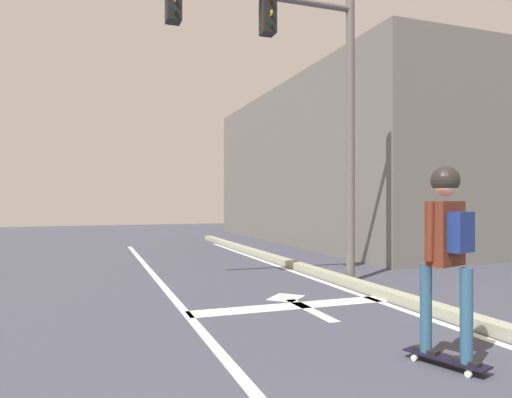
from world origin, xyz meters
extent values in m
cube|color=silver|center=(0.00, 6.00, 0.00)|extent=(0.12, 20.00, 0.01)
cube|color=silver|center=(2.86, 6.00, 0.00)|extent=(0.12, 20.00, 0.01)
cube|color=silver|center=(1.50, 6.41, 0.00)|extent=(3.01, 0.40, 0.01)
cube|color=silver|center=(1.65, 6.12, 0.00)|extent=(0.16, 1.40, 0.01)
cube|color=silver|center=(1.65, 6.97, 0.00)|extent=(0.71, 0.71, 0.01)
cube|color=#9DA08A|center=(3.11, 6.00, 0.07)|extent=(0.24, 24.00, 0.14)
cube|color=black|center=(1.84, 3.73, 0.08)|extent=(0.43, 0.79, 0.02)
cube|color=#B2B2B7|center=(1.75, 3.97, 0.06)|extent=(0.17, 0.10, 0.01)
cylinder|color=silver|center=(1.66, 3.94, 0.03)|extent=(0.05, 0.06, 0.06)
cylinder|color=silver|center=(1.84, 4.00, 0.03)|extent=(0.05, 0.06, 0.06)
cube|color=#B2B2B7|center=(1.92, 3.48, 0.06)|extent=(0.17, 0.10, 0.01)
cylinder|color=silver|center=(1.83, 3.45, 0.03)|extent=(0.05, 0.06, 0.06)
cylinder|color=silver|center=(2.01, 3.51, 0.03)|extent=(0.05, 0.06, 0.06)
cylinder|color=#2B5472|center=(1.77, 3.91, 0.50)|extent=(0.11, 0.11, 0.84)
cube|color=black|center=(1.77, 3.91, 0.10)|extent=(0.16, 0.26, 0.03)
cylinder|color=#2B5472|center=(1.90, 3.54, 0.50)|extent=(0.11, 0.11, 0.84)
cube|color=black|center=(1.90, 3.54, 0.10)|extent=(0.16, 0.26, 0.03)
cube|color=#5E281A|center=(1.84, 3.73, 1.21)|extent=(0.43, 0.30, 0.59)
cylinder|color=#5E281A|center=(1.63, 3.69, 1.24)|extent=(0.07, 0.08, 0.53)
cylinder|color=#5E281A|center=(2.02, 3.82, 1.24)|extent=(0.07, 0.08, 0.53)
sphere|color=beige|center=(1.84, 3.73, 1.67)|extent=(0.23, 0.23, 0.23)
sphere|color=#28241F|center=(1.84, 3.73, 1.70)|extent=(0.26, 0.26, 0.26)
cube|color=navy|center=(1.88, 3.59, 1.23)|extent=(0.29, 0.22, 0.36)
cylinder|color=#615958|center=(3.38, 7.91, 2.76)|extent=(0.16, 0.16, 5.52)
cube|color=black|center=(1.72, 7.91, 4.75)|extent=(0.24, 0.28, 0.64)
cylinder|color=#3A0605|center=(1.72, 7.76, 4.95)|extent=(0.02, 0.10, 0.10)
cylinder|color=yellow|center=(1.72, 7.76, 4.75)|extent=(0.02, 0.10, 0.10)
cylinder|color=black|center=(1.72, 7.76, 4.55)|extent=(0.02, 0.10, 0.10)
cube|color=black|center=(0.06, 7.91, 4.75)|extent=(0.24, 0.28, 0.64)
cylinder|color=black|center=(0.06, 7.76, 4.55)|extent=(0.02, 0.10, 0.10)
cube|color=#65635D|center=(11.81, 15.65, 2.78)|extent=(13.61, 13.58, 5.56)
camera|label=1|loc=(-1.22, 0.32, 1.51)|focal=32.63mm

